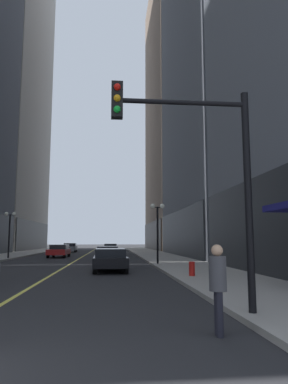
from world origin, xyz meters
TOP-DOWN VIEW (x-y plane):
  - ground_plane at (0.00, 35.00)m, footprint 200.00×200.00m
  - sidewalk_left at (-8.25, 35.00)m, footprint 4.50×78.00m
  - sidewalk_right at (8.25, 35.00)m, footprint 4.50×78.00m
  - lane_centre_stripe at (0.00, 35.00)m, footprint 0.16×70.00m
  - building_left_far at (-17.74, 60.00)m, footprint 14.65×26.00m
  - building_right_far at (17.17, 60.00)m, footprint 13.53×26.00m
  - car_black at (3.05, 16.54)m, footprint 2.00×4.61m
  - car_maroon at (2.82, 23.99)m, footprint 1.80×4.05m
  - car_red at (-2.32, 33.68)m, footprint 1.99×4.50m
  - car_white at (3.02, 40.91)m, footprint 1.77×4.23m
  - car_grey at (-2.97, 49.23)m, footprint 2.06×4.46m
  - pedestrian_with_orange_bag at (5.19, 2.40)m, footprint 0.36×0.36m
  - traffic_light_near_right at (5.35, 3.73)m, footprint 3.43×0.35m
  - street_lamp_left_far at (-6.40, 29.77)m, footprint 1.06×0.36m
  - street_lamp_right_mid at (6.40, 20.88)m, footprint 1.06×0.36m
  - fire_hydrant_right at (6.90, 12.20)m, footprint 0.28×0.28m

SIDE VIEW (x-z plane):
  - ground_plane at x=0.00m, z-range 0.00..0.00m
  - lane_centre_stripe at x=0.00m, z-range 0.00..0.01m
  - sidewalk_left at x=-8.25m, z-range 0.00..0.15m
  - sidewalk_right at x=8.25m, z-range 0.00..0.15m
  - fire_hydrant_right at x=6.90m, z-range 0.00..0.80m
  - car_white at x=3.02m, z-range 0.06..1.38m
  - car_maroon at x=2.82m, z-range 0.06..1.38m
  - car_red at x=-2.32m, z-range 0.06..1.38m
  - car_grey at x=-2.97m, z-range 0.06..1.38m
  - car_black at x=3.05m, z-range 0.06..1.38m
  - pedestrian_with_orange_bag at x=5.19m, z-range 0.15..1.89m
  - street_lamp_left_far at x=-6.40m, z-range 1.04..5.47m
  - street_lamp_right_mid at x=6.40m, z-range 1.04..5.47m
  - traffic_light_near_right at x=5.35m, z-range 0.92..6.57m
  - building_right_far at x=17.17m, z-range -0.08..53.34m
  - building_left_far at x=-17.74m, z-range -0.08..86.60m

